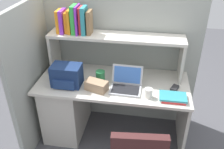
{
  "coord_description": "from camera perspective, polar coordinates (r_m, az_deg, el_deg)",
  "views": [
    {
      "loc": [
        0.35,
        -2.19,
        2.13
      ],
      "look_at": [
        0.0,
        -0.05,
        0.85
      ],
      "focal_mm": 39.46,
      "sensor_mm": 36.0,
      "label": 1
    }
  ],
  "objects": [
    {
      "name": "desk",
      "position": [
        2.88,
        -7.55,
        -6.51
      ],
      "size": [
        1.6,
        0.7,
        0.73
      ],
      "color": "beige",
      "rests_on": "ground_plane"
    },
    {
      "name": "reference_books_on_shelf",
      "position": [
        2.64,
        -8.73,
        12.19
      ],
      "size": [
        0.36,
        0.18,
        0.29
      ],
      "color": "orange",
      "rests_on": "overhead_hutch"
    },
    {
      "name": "desk_book_stack",
      "position": [
        2.42,
        13.99,
        -5.23
      ],
      "size": [
        0.26,
        0.17,
        0.04
      ],
      "color": "red",
      "rests_on": "desk"
    },
    {
      "name": "cubicle_partition_left",
      "position": [
        2.8,
        -17.43,
        0.1
      ],
      "size": [
        0.05,
        1.06,
        1.55
      ],
      "primitive_type": "cube",
      "color": "#939991",
      "rests_on": "ground_plane"
    },
    {
      "name": "computer_mouse",
      "position": [
        2.57,
        14.31,
        -3.07
      ],
      "size": [
        0.1,
        0.12,
        0.03
      ],
      "primitive_type": "cube",
      "rotation": [
        0.0,
        0.0,
        -0.43
      ],
      "color": "#262628",
      "rests_on": "desk"
    },
    {
      "name": "ground_plane",
      "position": [
        3.07,
        0.15,
        -13.3
      ],
      "size": [
        8.0,
        8.0,
        0.0
      ],
      "primitive_type": "plane",
      "color": "#4C4C51"
    },
    {
      "name": "paper_cup",
      "position": [
        2.39,
        8.43,
        -4.27
      ],
      "size": [
        0.08,
        0.08,
        0.1
      ],
      "primitive_type": "cylinder",
      "color": "white",
      "rests_on": "desk"
    },
    {
      "name": "laptop",
      "position": [
        2.49,
        3.3,
        -2.24
      ],
      "size": [
        0.32,
        0.27,
        0.22
      ],
      "color": "#B7BABF",
      "rests_on": "desk"
    },
    {
      "name": "backpack",
      "position": [
        2.56,
        -10.48,
        -0.25
      ],
      "size": [
        0.3,
        0.22,
        0.22
      ],
      "color": "navy",
      "rests_on": "desk"
    },
    {
      "name": "overhead_hutch",
      "position": [
        2.63,
        0.88,
        7.1
      ],
      "size": [
        1.44,
        0.28,
        0.45
      ],
      "color": "#BCB7AC",
      "rests_on": "desk"
    },
    {
      "name": "cubicle_partition_rear",
      "position": [
        2.93,
        1.36,
        2.96
      ],
      "size": [
        1.84,
        0.05,
        1.55
      ],
      "primitive_type": "cube",
      "color": "#939991",
      "rests_on": "ground_plane"
    },
    {
      "name": "tissue_box",
      "position": [
        2.47,
        -3.63,
        -2.58
      ],
      "size": [
        0.25,
        0.18,
        0.1
      ],
      "primitive_type": "cube",
      "rotation": [
        0.0,
        0.0,
        -0.3
      ],
      "color": "#9E7F60",
      "rests_on": "desk"
    },
    {
      "name": "snack_canister",
      "position": [
        2.59,
        -2.72,
        -0.48
      ],
      "size": [
        0.1,
        0.1,
        0.13
      ],
      "primitive_type": "cylinder",
      "color": "#26723F",
      "rests_on": "desk"
    }
  ]
}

